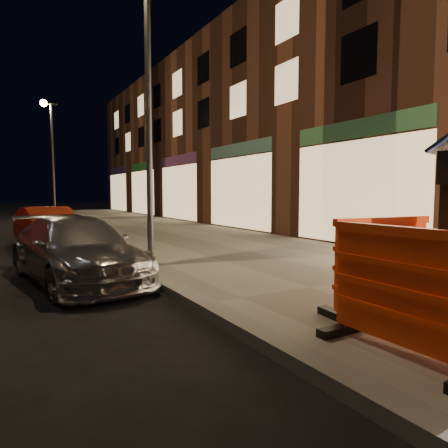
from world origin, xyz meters
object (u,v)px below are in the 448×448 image
car_silver (78,281)px  car_red (49,247)px  barrier_back (382,265)px  barrier_kerbside (400,292)px

car_silver → car_red: 5.27m
barrier_back → car_silver: barrier_back is taller
barrier_back → car_silver: 5.20m
barrier_back → barrier_kerbside: size_ratio=1.00×
barrier_back → barrier_kerbside: bearing=-130.6°
car_red → car_silver: bearing=-99.9°
car_silver → car_red: size_ratio=1.12×
barrier_kerbside → car_red: bearing=8.9°
barrier_back → barrier_kerbside: (-0.95, -0.95, 0.00)m
barrier_kerbside → car_silver: 5.64m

